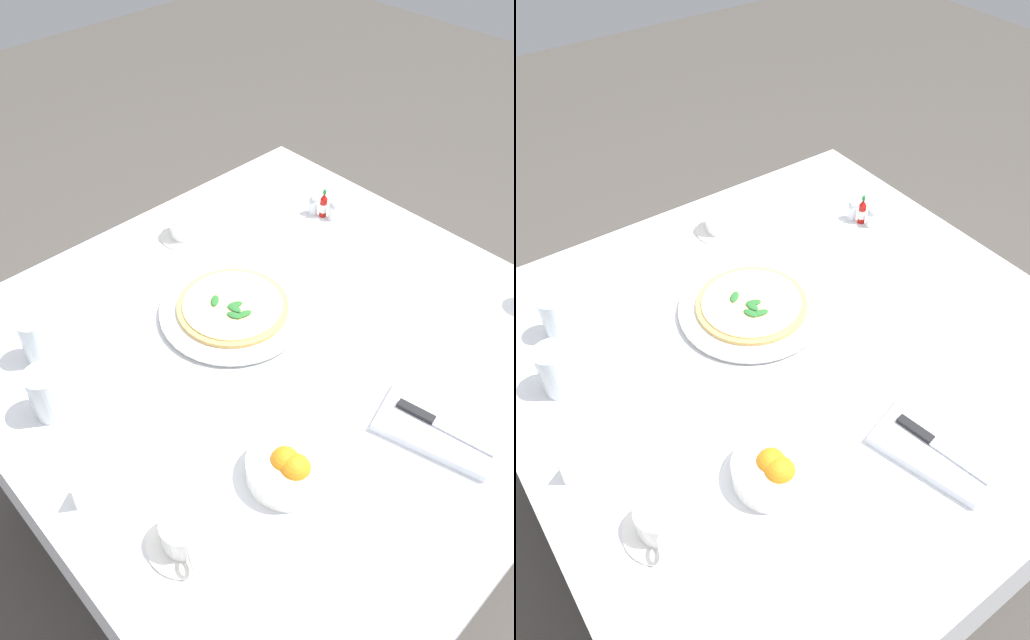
# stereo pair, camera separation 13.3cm
# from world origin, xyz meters

# --- Properties ---
(ground_plane) EXTENTS (8.00, 8.00, 0.00)m
(ground_plane) POSITION_xyz_m (0.00, 0.00, 0.00)
(ground_plane) COLOR #4C4742
(dining_table) EXTENTS (1.21, 1.21, 0.74)m
(dining_table) POSITION_xyz_m (0.00, 0.00, 0.62)
(dining_table) COLOR white
(dining_table) RESTS_ON ground_plane
(pizza_plate) EXTENTS (0.34, 0.34, 0.02)m
(pizza_plate) POSITION_xyz_m (-0.14, -0.02, 0.75)
(pizza_plate) COLOR white
(pizza_plate) RESTS_ON dining_table
(pizza) EXTENTS (0.26, 0.26, 0.02)m
(pizza) POSITION_xyz_m (-0.14, -0.02, 0.76)
(pizza) COLOR #DBAD60
(pizza) RESTS_ON pizza_plate
(coffee_cup_right_edge) EXTENTS (0.13, 0.13, 0.06)m
(coffee_cup_right_edge) POSITION_xyz_m (0.21, -0.44, 0.77)
(coffee_cup_right_edge) COLOR white
(coffee_cup_right_edge) RESTS_ON dining_table
(coffee_cup_back_corner) EXTENTS (0.13, 0.13, 0.07)m
(coffee_cup_back_corner) POSITION_xyz_m (-0.44, 0.08, 0.77)
(coffee_cup_back_corner) COLOR white
(coffee_cup_back_corner) RESTS_ON dining_table
(water_glass_near_left) EXTENTS (0.07, 0.07, 0.11)m
(water_glass_near_left) POSITION_xyz_m (-0.17, -0.46, 0.79)
(water_glass_near_left) COLOR white
(water_glass_near_left) RESTS_ON dining_table
(water_glass_left_edge) EXTENTS (0.06, 0.06, 0.11)m
(water_glass_left_edge) POSITION_xyz_m (-0.32, -0.41, 0.79)
(water_glass_left_edge) COLOR white
(water_glass_left_edge) RESTS_ON dining_table
(napkin_folded) EXTENTS (0.25, 0.18, 0.02)m
(napkin_folded) POSITION_xyz_m (0.37, 0.04, 0.75)
(napkin_folded) COLOR white
(napkin_folded) RESTS_ON dining_table
(dinner_knife) EXTENTS (0.20, 0.06, 0.01)m
(dinner_knife) POSITION_xyz_m (0.38, 0.05, 0.76)
(dinner_knife) COLOR silver
(dinner_knife) RESTS_ON napkin_folded
(citrus_bowl) EXTENTS (0.15, 0.15, 0.07)m
(citrus_bowl) POSITION_xyz_m (0.24, -0.23, 0.77)
(citrus_bowl) COLOR white
(citrus_bowl) RESTS_ON dining_table
(hot_sauce_bottle) EXTENTS (0.02, 0.02, 0.08)m
(hot_sauce_bottle) POSITION_xyz_m (-0.26, 0.42, 0.77)
(hot_sauce_bottle) COLOR #B7140F
(hot_sauce_bottle) RESTS_ON dining_table
(salt_shaker) EXTENTS (0.03, 0.03, 0.06)m
(salt_shaker) POSITION_xyz_m (-0.23, 0.43, 0.76)
(salt_shaker) COLOR white
(salt_shaker) RESTS_ON dining_table
(pepper_shaker) EXTENTS (0.03, 0.03, 0.06)m
(pepper_shaker) POSITION_xyz_m (-0.28, 0.41, 0.76)
(pepper_shaker) COLOR white
(pepper_shaker) RESTS_ON dining_table
(menu_card) EXTENTS (0.05, 0.08, 0.06)m
(menu_card) POSITION_xyz_m (0.02, -0.50, 0.77)
(menu_card) COLOR white
(menu_card) RESTS_ON dining_table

